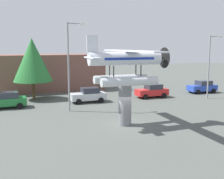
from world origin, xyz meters
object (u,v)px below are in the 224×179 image
at_px(floatplane_monument, 127,64).
at_px(tree_east, 32,60).
at_px(car_mid_silver, 88,95).
at_px(display_pedestal, 125,105).
at_px(car_near_green, 7,100).
at_px(car_distant_blue, 202,87).
at_px(car_far_red, 152,91).
at_px(streetlight_secondary, 210,62).
at_px(storefront_building, 50,72).
at_px(streetlight_primary, 70,61).

xyz_separation_m(floatplane_monument, tree_east, (-6.10, 14.93, -0.22)).
bearing_deg(floatplane_monument, car_mid_silver, 92.85).
xyz_separation_m(display_pedestal, car_mid_silver, (-0.10, 10.51, -0.87)).
bearing_deg(car_near_green, tree_east, -127.31).
height_order(floatplane_monument, car_distant_blue, floatplane_monument).
relative_size(car_far_red, streetlight_secondary, 0.53).
bearing_deg(storefront_building, display_pedestal, -82.85).
distance_m(floatplane_monument, streetlight_primary, 7.49).
bearing_deg(car_far_red, floatplane_monument, 51.20).
height_order(display_pedestal, car_near_green, display_pedestal).
bearing_deg(car_mid_silver, streetlight_primary, 51.51).
height_order(car_mid_silver, car_far_red, same).
distance_m(car_far_red, car_distant_blue, 8.64).
bearing_deg(car_far_red, storefront_building, -45.56).
bearing_deg(car_near_green, floatplane_monument, 131.53).
relative_size(floatplane_monument, car_distant_blue, 2.48).
distance_m(display_pedestal, tree_east, 16.39).
height_order(car_near_green, tree_east, tree_east).
bearing_deg(storefront_building, streetlight_primary, -91.19).
xyz_separation_m(floatplane_monument, car_far_red, (8.42, 10.47, -4.29)).
distance_m(car_near_green, streetlight_secondary, 24.73).
xyz_separation_m(streetlight_primary, storefront_building, (0.32, 15.24, -2.45)).
height_order(car_distant_blue, streetlight_primary, streetlight_primary).
bearing_deg(car_distant_blue, car_far_red, 4.40).
xyz_separation_m(floatplane_monument, streetlight_secondary, (14.82, 7.22, -0.56)).
bearing_deg(car_distant_blue, car_near_green, 1.13).
bearing_deg(car_mid_silver, floatplane_monument, 91.24).
xyz_separation_m(car_far_red, streetlight_secondary, (6.40, -3.25, 3.73)).
distance_m(floatplane_monument, tree_east, 16.13).
height_order(streetlight_secondary, tree_east, streetlight_secondary).
bearing_deg(streetlight_primary, tree_east, 109.55).
bearing_deg(streetlight_primary, storefront_building, 88.81).
distance_m(car_mid_silver, car_distant_blue, 17.27).
height_order(car_near_green, car_mid_silver, same).
bearing_deg(tree_east, car_far_red, -17.06).
bearing_deg(tree_east, car_mid_silver, -36.94).
bearing_deg(car_mid_silver, display_pedestal, 90.53).
height_order(display_pedestal, streetlight_primary, streetlight_primary).
bearing_deg(tree_east, storefront_building, 65.55).
bearing_deg(car_near_green, car_distant_blue, -178.87).
bearing_deg(floatplane_monument, display_pedestal, -180.00).
bearing_deg(streetlight_secondary, car_far_red, 153.06).
bearing_deg(display_pedestal, car_far_red, 50.76).
bearing_deg(tree_east, display_pedestal, -68.19).
bearing_deg(car_near_green, display_pedestal, 131.14).
distance_m(display_pedestal, car_far_red, 13.54).
relative_size(streetlight_secondary, storefront_building, 0.51).
bearing_deg(floatplane_monument, car_distant_blue, 34.77).
distance_m(car_mid_silver, storefront_building, 11.94).
bearing_deg(display_pedestal, car_near_green, 131.14).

